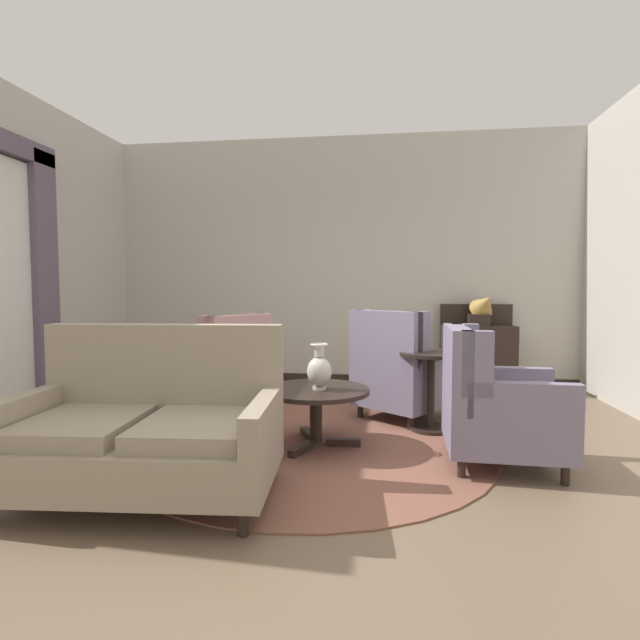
% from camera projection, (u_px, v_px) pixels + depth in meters
% --- Properties ---
extents(ground, '(8.60, 8.60, 0.00)m').
position_uv_depth(ground, '(304.00, 459.00, 3.66)').
color(ground, brown).
extents(wall_back, '(6.30, 0.08, 3.27)m').
position_uv_depth(wall_back, '(341.00, 261.00, 6.54)').
color(wall_back, '#BCB7AD').
rests_on(wall_back, ground).
extents(wall_left, '(0.08, 4.22, 3.27)m').
position_uv_depth(wall_left, '(13.00, 252.00, 4.86)').
color(wall_left, '#BCB7AD').
rests_on(wall_left, ground).
extents(baseboard_back, '(6.14, 0.03, 0.12)m').
position_uv_depth(baseboard_back, '(340.00, 379.00, 6.59)').
color(baseboard_back, black).
rests_on(baseboard_back, ground).
extents(area_rug, '(2.89, 2.89, 0.01)m').
position_uv_depth(area_rug, '(310.00, 445.00, 3.96)').
color(area_rug, brown).
rests_on(area_rug, ground).
extents(coffee_table, '(0.86, 0.86, 0.47)m').
position_uv_depth(coffee_table, '(316.00, 399.00, 3.92)').
color(coffee_table, black).
rests_on(coffee_table, ground).
extents(porcelain_vase, '(0.20, 0.20, 0.36)m').
position_uv_depth(porcelain_vase, '(319.00, 370.00, 3.87)').
color(porcelain_vase, beige).
rests_on(porcelain_vase, coffee_table).
extents(settee, '(1.64, 1.03, 1.03)m').
position_uv_depth(settee, '(147.00, 430.00, 2.99)').
color(settee, gray).
rests_on(settee, ground).
extents(armchair_near_sideboard, '(0.83, 0.76, 1.00)m').
position_uv_depth(armchair_near_sideboard, '(493.00, 406.00, 3.50)').
color(armchair_near_sideboard, slate).
rests_on(armchair_near_sideboard, ground).
extents(armchair_near_window, '(1.10, 1.11, 1.07)m').
position_uv_depth(armchair_near_window, '(400.00, 374.00, 4.73)').
color(armchair_near_window, slate).
rests_on(armchair_near_window, ground).
extents(armchair_back_corner, '(1.11, 1.06, 1.02)m').
position_uv_depth(armchair_back_corner, '(222.00, 373.00, 4.89)').
color(armchair_back_corner, tan).
rests_on(armchair_back_corner, ground).
extents(side_table, '(0.57, 0.57, 0.71)m').
position_uv_depth(side_table, '(431.00, 383.00, 4.35)').
color(side_table, black).
rests_on(side_table, ground).
extents(sideboard, '(0.89, 0.37, 1.07)m').
position_uv_depth(sideboard, '(478.00, 353.00, 6.10)').
color(sideboard, black).
rests_on(sideboard, ground).
extents(gramophone, '(0.39, 0.45, 0.47)m').
position_uv_depth(gramophone, '(484.00, 308.00, 5.97)').
color(gramophone, black).
rests_on(gramophone, sideboard).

